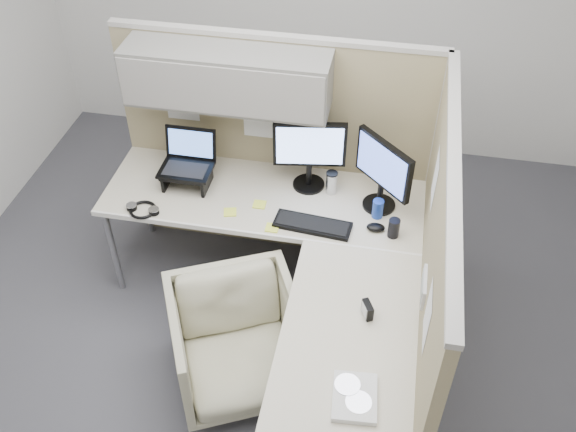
% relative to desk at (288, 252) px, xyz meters
% --- Properties ---
extents(ground, '(4.50, 4.50, 0.00)m').
position_rel_desk_xyz_m(ground, '(-0.12, -0.13, -0.69)').
color(ground, '#424248').
rests_on(ground, ground).
extents(partition_back, '(2.00, 0.36, 1.63)m').
position_rel_desk_xyz_m(partition_back, '(-0.34, 0.70, 0.41)').
color(partition_back, tan).
rests_on(partition_back, ground).
extents(partition_right, '(0.07, 2.03, 1.63)m').
position_rel_desk_xyz_m(partition_right, '(0.78, -0.19, 0.13)').
color(partition_right, tan).
rests_on(partition_right, ground).
extents(desk, '(2.00, 1.98, 0.73)m').
position_rel_desk_xyz_m(desk, '(0.00, 0.00, 0.00)').
color(desk, beige).
rests_on(desk, ground).
extents(office_chair, '(0.92, 0.90, 0.72)m').
position_rel_desk_xyz_m(office_chair, '(-0.21, -0.41, -0.32)').
color(office_chair, beige).
rests_on(office_chair, ground).
extents(monitor_left, '(0.44, 0.20, 0.47)m').
position_rel_desk_xyz_m(monitor_left, '(0.02, 0.56, 0.32)').
color(monitor_left, black).
rests_on(monitor_left, desk).
extents(monitor_right, '(0.34, 0.33, 0.47)m').
position_rel_desk_xyz_m(monitor_right, '(0.47, 0.45, 0.32)').
color(monitor_right, black).
rests_on(monitor_right, desk).
extents(laptop_station, '(0.32, 0.28, 0.34)m').
position_rel_desk_xyz_m(laptop_station, '(-0.73, 0.45, 0.17)').
color(laptop_station, black).
rests_on(laptop_station, desk).
extents(keyboard, '(0.47, 0.19, 0.02)m').
position_rel_desk_xyz_m(keyboard, '(0.11, 0.19, 0.05)').
color(keyboard, black).
rests_on(keyboard, desk).
extents(mouse, '(0.11, 0.07, 0.04)m').
position_rel_desk_xyz_m(mouse, '(0.47, 0.23, 0.06)').
color(mouse, black).
rests_on(mouse, desk).
extents(travel_mug, '(0.07, 0.07, 0.15)m').
position_rel_desk_xyz_m(travel_mug, '(0.17, 0.52, 0.12)').
color(travel_mug, silver).
rests_on(travel_mug, desk).
extents(soda_can_green, '(0.07, 0.07, 0.12)m').
position_rel_desk_xyz_m(soda_can_green, '(0.58, 0.20, 0.10)').
color(soda_can_green, black).
rests_on(soda_can_green, desk).
extents(soda_can_silver, '(0.07, 0.07, 0.12)m').
position_rel_desk_xyz_m(soda_can_silver, '(0.47, 0.35, 0.10)').
color(soda_can_silver, '#1E3FA5').
rests_on(soda_can_silver, desk).
extents(sticky_note_a, '(0.09, 0.09, 0.01)m').
position_rel_desk_xyz_m(sticky_note_a, '(-0.40, 0.22, 0.05)').
color(sticky_note_a, '#E8F440').
rests_on(sticky_note_a, desk).
extents(sticky_note_d, '(0.08, 0.08, 0.01)m').
position_rel_desk_xyz_m(sticky_note_d, '(-0.24, 0.32, 0.05)').
color(sticky_note_d, '#E8F440').
rests_on(sticky_note_d, desk).
extents(sticky_note_b, '(0.08, 0.08, 0.01)m').
position_rel_desk_xyz_m(sticky_note_b, '(-0.12, 0.13, 0.05)').
color(sticky_note_b, '#E8F440').
rests_on(sticky_note_b, desk).
extents(headphones, '(0.21, 0.18, 0.03)m').
position_rel_desk_xyz_m(headphones, '(-0.92, 0.13, 0.06)').
color(headphones, black).
rests_on(headphones, desk).
extents(paper_stack, '(0.22, 0.27, 0.03)m').
position_rel_desk_xyz_m(paper_stack, '(0.48, -0.91, 0.06)').
color(paper_stack, white).
rests_on(paper_stack, desk).
extents(desk_clock, '(0.07, 0.09, 0.09)m').
position_rel_desk_xyz_m(desk_clock, '(0.49, -0.41, 0.09)').
color(desk_clock, black).
rests_on(desk_clock, desk).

